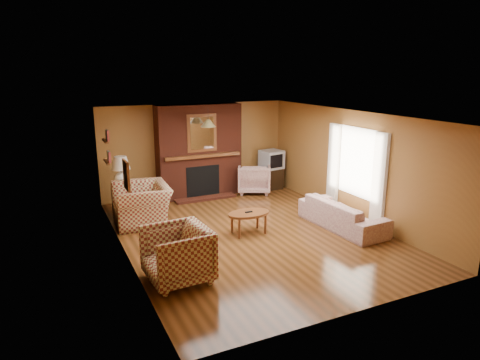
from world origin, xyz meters
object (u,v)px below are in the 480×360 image
fireplace (199,152)px  floral_armchair (254,178)px  plaid_armchair (177,255)px  crt_tv (272,159)px  tv_stand (271,178)px  plaid_loveseat (142,204)px  coffee_table (249,215)px  side_table (123,199)px  floral_sofa (342,214)px  table_lamp (121,170)px

fireplace → floral_armchair: 1.67m
plaid_armchair → floral_armchair: 5.21m
crt_tv → floral_armchair: bearing=-166.5°
floral_armchair → tv_stand: (0.61, 0.15, -0.11)m
plaid_loveseat → crt_tv: bearing=110.9°
tv_stand → crt_tv: size_ratio=0.93×
plaid_armchair → coffee_table: plaid_armchair is taller
side_table → tv_stand: side_table is taller
plaid_armchair → tv_stand: bearing=132.3°
coffee_table → crt_tv: 3.50m
fireplace → plaid_loveseat: bearing=-142.9°
plaid_loveseat → floral_armchair: size_ratio=1.49×
floral_sofa → side_table: 4.99m
crt_tv → plaid_armchair: bearing=-134.2°
floral_armchair → table_lamp: table_lamp is taller
table_lamp → coffee_table: bearing=-49.7°
coffee_table → floral_armchair: bearing=60.8°
floral_armchair → crt_tv: size_ratio=1.40×
floral_sofa → fireplace: bearing=25.3°
coffee_table → crt_tv: size_ratio=1.41×
floral_armchair → tv_stand: 0.64m
plaid_loveseat → plaid_armchair: 2.90m
plaid_armchair → floral_sofa: 3.93m
coffee_table → table_lamp: size_ratio=1.25×
side_table → plaid_loveseat: bearing=-73.9°
plaid_armchair → side_table: (-0.15, 3.77, -0.13)m
floral_sofa → table_lamp: (-4.00, 2.98, 0.72)m
floral_armchair → plaid_armchair: bearing=76.8°
plaid_loveseat → floral_armchair: plaid_loveseat is taller
floral_sofa → table_lamp: bearing=50.2°
plaid_loveseat → tv_stand: plaid_loveseat is taller
floral_armchair → fireplace: bearing=14.1°
tv_stand → crt_tv: 0.54m
plaid_loveseat → plaid_armchair: bearing=1.7°
fireplace → table_lamp: bearing=-165.7°
plaid_loveseat → crt_tv: crt_tv is taller
tv_stand → coffee_table: bearing=-127.2°
plaid_loveseat → tv_stand: 4.09m
crt_tv → plaid_loveseat: bearing=-162.8°
coffee_table → crt_tv: crt_tv is taller
floral_sofa → crt_tv: 3.37m
fireplace → floral_armchair: bearing=-13.2°
plaid_loveseat → table_lamp: (-0.25, 0.87, 0.60)m
plaid_loveseat → side_table: (-0.25, 0.87, -0.11)m
fireplace → crt_tv: (2.05, -0.19, -0.35)m
fireplace → table_lamp: fireplace is taller
plaid_loveseat → floral_armchair: 3.45m
fireplace → floral_armchair: fireplace is taller
tv_stand → crt_tv: bearing=-90.3°
floral_sofa → tv_stand: size_ratio=3.54×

